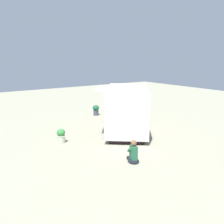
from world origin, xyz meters
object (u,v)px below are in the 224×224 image
object	(u,v)px
planter_flowering_near	(61,135)
planter_flowering_far	(96,110)
person_customer	(133,153)
food_truck	(127,109)

from	to	relation	value
planter_flowering_near	planter_flowering_far	bearing A→B (deg)	132.04
planter_flowering_near	planter_flowering_far	size ratio (longest dim) A/B	0.93
person_customer	planter_flowering_near	xyz separation A→B (m)	(-3.70, -1.50, -0.00)
food_truck	planter_flowering_far	distance (m)	4.07
food_truck	planter_flowering_near	size ratio (longest dim) A/B	8.01
person_customer	planter_flowering_near	bearing A→B (deg)	-157.93
person_customer	planter_flowering_far	bearing A→B (deg)	159.58
planter_flowering_near	planter_flowering_far	world-z (taller)	planter_flowering_far
person_customer	planter_flowering_far	size ratio (longest dim) A/B	1.24
planter_flowering_far	planter_flowering_near	bearing A→B (deg)	-47.96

